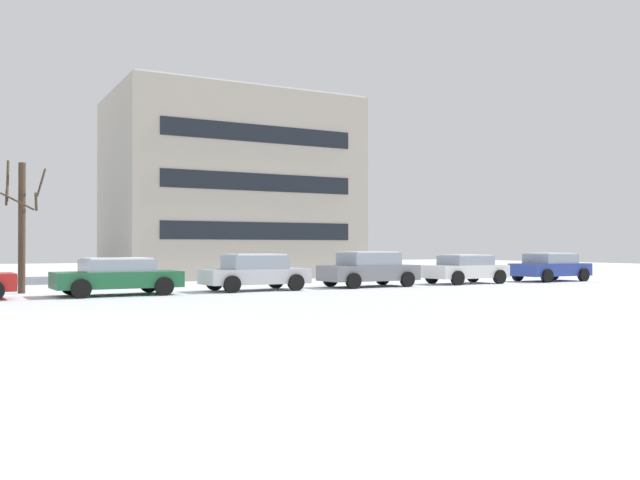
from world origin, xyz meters
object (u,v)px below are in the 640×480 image
object	(u,v)px
parked_car_silver	(255,272)
parked_car_white	(466,269)
parked_car_green	(117,276)
parked_car_gray	(369,269)
parked_car_blue	(550,267)

from	to	relation	value
parked_car_silver	parked_car_white	xyz separation A→B (m)	(10.43, 0.12, -0.03)
parked_car_green	parked_car_gray	size ratio (longest dim) A/B	1.03
parked_car_gray	parked_car_white	world-z (taller)	parked_car_gray
parked_car_green	parked_car_gray	distance (m)	10.43
parked_car_green	parked_car_white	distance (m)	15.65
parked_car_white	parked_car_green	bearing A→B (deg)	-179.09
parked_car_gray	parked_car_blue	size ratio (longest dim) A/B	1.06
parked_car_silver	parked_car_white	world-z (taller)	parked_car_silver
parked_car_green	parked_car_blue	distance (m)	20.86
parked_car_silver	parked_car_white	bearing A→B (deg)	0.63
parked_car_green	parked_car_silver	distance (m)	5.22
parked_car_gray	parked_car_green	bearing A→B (deg)	-178.65
parked_car_white	parked_car_blue	distance (m)	5.22
parked_car_blue	parked_car_gray	bearing A→B (deg)	179.27
parked_car_gray	parked_car_white	bearing A→B (deg)	0.01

